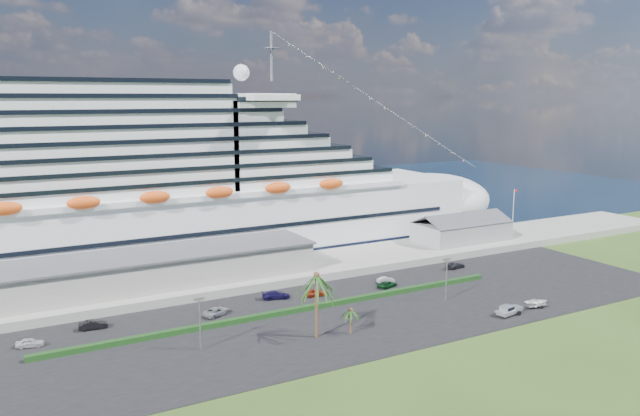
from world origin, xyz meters
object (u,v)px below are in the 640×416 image
parked_car_3 (276,295)px  boat_trailer (537,302)px  cruise_ship (149,192)px  pickup_truck (509,310)px

parked_car_3 → boat_trailer: size_ratio=0.97×
cruise_ship → parked_car_3: (13.87, -39.31, -15.80)m
pickup_truck → boat_trailer: (7.44, 0.50, 0.02)m
cruise_ship → parked_car_3: cruise_ship is taller
parked_car_3 → boat_trailer: parked_car_3 is taller
cruise_ship → pickup_truck: size_ratio=35.24×
pickup_truck → boat_trailer: 7.46m
parked_car_3 → boat_trailer: 48.48m
parked_car_3 → pickup_truck: size_ratio=0.98×
parked_car_3 → cruise_ship: bearing=34.2°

